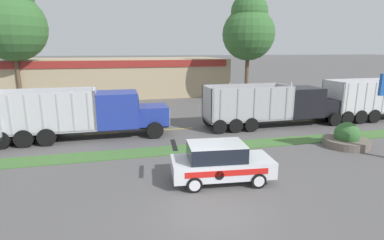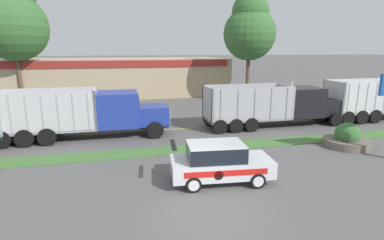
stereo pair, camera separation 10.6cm
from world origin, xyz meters
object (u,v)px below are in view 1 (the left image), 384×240
Objects in this scene: dump_truck_trail at (286,106)px; stone_planter at (346,138)px; rally_car at (220,162)px; traffic_cone at (191,163)px; dump_truck_mid at (100,114)px.

stone_planter is (0.81, -5.73, -1.03)m from dump_truck_trail.
dump_truck_trail is 5.88m from stone_planter.
rally_car reaches higher than stone_planter.
rally_car is at bearing -60.33° from traffic_cone.
rally_car is at bearing -134.03° from dump_truck_trail.
dump_truck_mid is at bearing 122.57° from rally_car.
dump_truck_trail is 4.10× the size of stone_planter.
dump_truck_mid is 10.25m from rally_car.
dump_truck_trail is at bearing 0.09° from dump_truck_mid.
stone_planter reaches higher than traffic_cone.
traffic_cone is (-0.93, 1.63, -0.56)m from rally_car.
dump_truck_trail is 15.46× the size of traffic_cone.
dump_truck_trail reaches higher than rally_car.
stone_planter is 10.18m from traffic_cone.
dump_truck_trail is at bearing 37.06° from traffic_cone.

